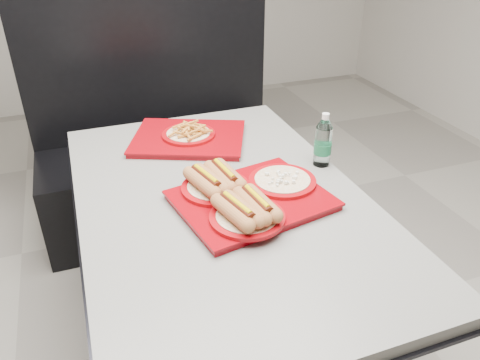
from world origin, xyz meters
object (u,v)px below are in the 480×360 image
object	(u,v)px
tray_near	(246,195)
water_bottle	(323,143)
diner_table	(223,237)
booth_bench	(161,150)
tray_far	(189,136)

from	to	relation	value
tray_near	water_bottle	xyz separation A→B (m)	(0.35, 0.16, 0.05)
diner_table	booth_bench	distance (m)	1.11
tray_near	tray_far	xyz separation A→B (m)	(-0.05, 0.51, -0.01)
diner_table	water_bottle	distance (m)	0.49
diner_table	water_bottle	bearing A→B (deg)	11.68
booth_bench	water_bottle	size ratio (longest dim) A/B	6.81
diner_table	booth_bench	size ratio (longest dim) A/B	1.05
booth_bench	tray_near	world-z (taller)	booth_bench
tray_near	diner_table	bearing A→B (deg)	126.28
diner_table	tray_far	world-z (taller)	tray_far
tray_near	tray_far	distance (m)	0.52
diner_table	booth_bench	xyz separation A→B (m)	(0.00, 1.09, -0.18)
diner_table	water_bottle	size ratio (longest dim) A/B	7.17
booth_bench	water_bottle	distance (m)	1.17
booth_bench	tray_near	size ratio (longest dim) A/B	2.62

